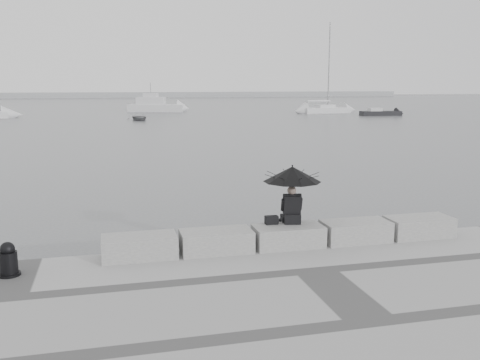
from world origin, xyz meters
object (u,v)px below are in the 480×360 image
object	(u,v)px
dinghy	(139,118)
motor_cruiser	(156,106)
sailboat_right	(325,109)
small_motorboat	(381,113)
seated_person	(292,180)
mooring_bollard	(8,262)

from	to	relation	value
dinghy	motor_cruiser	bearing A→B (deg)	66.23
motor_cruiser	sailboat_right	bearing A→B (deg)	-4.87
sailboat_right	motor_cruiser	distance (m)	25.36
motor_cruiser	small_motorboat	size ratio (longest dim) A/B	1.57
seated_person	dinghy	size ratio (longest dim) A/B	0.40
seated_person	sailboat_right	xyz separation A→B (m)	(26.75, 61.41, -1.51)
mooring_bollard	small_motorboat	bearing A→B (deg)	55.36
mooring_bollard	sailboat_right	xyz separation A→B (m)	(32.87, 62.12, -0.27)
seated_person	small_motorboat	distance (m)	62.31
sailboat_right	motor_cruiser	xyz separation A→B (m)	(-23.49, 9.54, 0.37)
seated_person	dinghy	xyz separation A→B (m)	(-0.45, 52.00, -1.75)
seated_person	small_motorboat	world-z (taller)	seated_person
seated_person	motor_cruiser	xyz separation A→B (m)	(3.26, 70.95, -1.15)
small_motorboat	dinghy	distance (m)	32.00
sailboat_right	small_motorboat	size ratio (longest dim) A/B	2.32
small_motorboat	mooring_bollard	bearing A→B (deg)	-119.87
mooring_bollard	sailboat_right	world-z (taller)	sailboat_right
mooring_bollard	motor_cruiser	bearing A→B (deg)	82.54
sailboat_right	dinghy	world-z (taller)	sailboat_right
seated_person	small_motorboat	bearing A→B (deg)	69.18
seated_person	small_motorboat	size ratio (longest dim) A/B	0.25
seated_person	dinghy	world-z (taller)	seated_person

